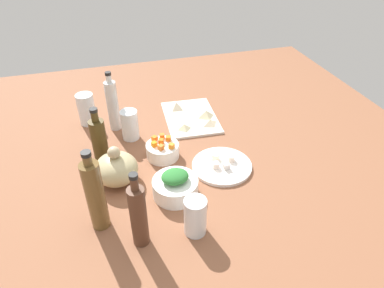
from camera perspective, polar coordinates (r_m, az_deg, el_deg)
name	(u,v)px	position (r cm, az deg, el deg)	size (l,w,h in cm)	color
tabletop	(192,158)	(133.04, 0.00, -2.27)	(190.00, 190.00, 3.00)	brown
cutting_board	(191,117)	(153.75, -0.25, 4.42)	(30.36, 22.10, 1.00)	silver
plate_tofu	(222,166)	(126.31, 4.95, -3.62)	(21.79, 21.79, 1.20)	white
bowl_greens	(175,187)	(113.88, -2.76, -7.17)	(15.03, 15.03, 5.96)	white
bowl_carrots	(163,151)	(130.06, -4.87, -1.09)	(12.33, 12.33, 5.49)	white
teapot	(116,168)	(119.97, -12.39, -3.93)	(16.80, 14.69, 14.33)	tan
bottle_0	(95,195)	(101.83, -15.70, -8.13)	(5.42, 5.42, 27.32)	brown
bottle_1	(138,215)	(95.80, -8.84, -11.56)	(4.69, 4.69, 25.25)	#513121
bottle_2	(113,105)	(145.29, -12.97, 6.31)	(4.74, 4.74, 25.55)	silver
bottle_3	(99,138)	(131.23, -15.17, 1.04)	(5.67, 5.67, 20.58)	#433315
drinking_glass_0	(87,109)	(154.00, -17.03, 5.53)	(7.25, 7.25, 13.69)	white
drinking_glass_1	(130,125)	(140.23, -10.23, 3.13)	(6.87, 6.87, 12.30)	white
drinking_glass_2	(195,216)	(100.60, 0.54, -11.87)	(6.63, 6.63, 12.31)	white
carrot_cube_0	(154,144)	(127.45, -6.28, -0.02)	(1.80, 1.80, 1.80)	orange
carrot_cube_1	(172,146)	(125.99, -3.39, -0.32)	(1.80, 1.80, 1.80)	orange
carrot_cube_2	(168,138)	(129.99, -3.92, 0.93)	(1.80, 1.80, 1.80)	orange
carrot_cube_3	(161,141)	(128.68, -5.13, 0.45)	(1.80, 1.80, 1.80)	orange
carrot_cube_4	(161,147)	(125.62, -5.15, -0.54)	(1.80, 1.80, 1.80)	orange
carrot_cube_5	(162,136)	(131.44, -4.98, 1.31)	(1.80, 1.80, 1.80)	orange
carrot_cube_6	(155,138)	(130.42, -6.21, 0.91)	(1.80, 1.80, 1.80)	orange
chopped_greens_mound	(175,177)	(110.72, -2.83, -5.39)	(8.90, 7.78, 3.47)	#2C7732
tofu_cube_0	(226,166)	(123.74, 5.67, -3.63)	(2.20, 2.20, 2.20)	silver
tofu_cube_1	(216,165)	(123.82, 3.96, -3.49)	(2.20, 2.20, 2.20)	#FBE3D1
tofu_cube_2	(216,157)	(127.51, 3.92, -2.15)	(2.20, 2.20, 2.20)	#FCF0CC
tofu_cube_3	(231,158)	(127.32, 6.53, -2.39)	(2.20, 2.20, 2.20)	#F9E2CE
dumpling_0	(176,106)	(158.89, -2.62, 6.35)	(5.40, 5.00, 3.08)	beige
dumpling_1	(184,127)	(144.18, -1.29, 2.90)	(4.56, 4.33, 2.49)	beige
dumpling_2	(206,114)	(152.53, 2.33, 5.03)	(5.69, 5.31, 3.17)	beige
dumpling_3	(210,122)	(147.51, 2.96, 3.64)	(5.65, 4.88, 2.29)	beige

